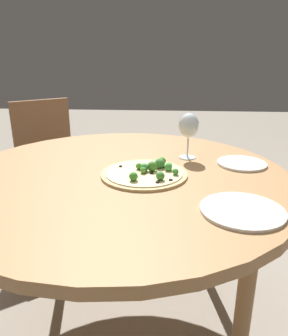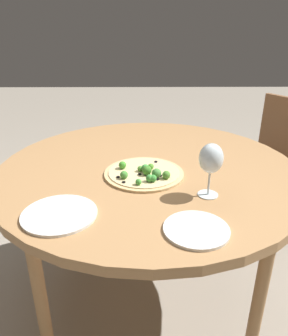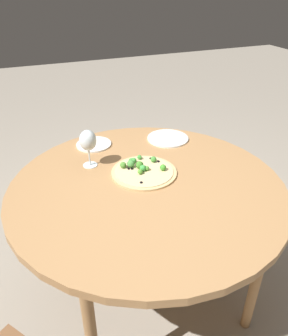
{
  "view_description": "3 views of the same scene",
  "coord_description": "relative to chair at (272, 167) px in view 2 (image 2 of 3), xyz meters",
  "views": [
    {
      "loc": [
        0.17,
        -1.2,
        1.22
      ],
      "look_at": [
        0.09,
        -0.02,
        0.8
      ],
      "focal_mm": 35.0,
      "sensor_mm": 36.0,
      "label": 1
    },
    {
      "loc": [
        1.33,
        -0.03,
        1.37
      ],
      "look_at": [
        0.09,
        -0.02,
        0.8
      ],
      "focal_mm": 35.0,
      "sensor_mm": 36.0,
      "label": 2
    },
    {
      "loc": [
        -1.22,
        0.51,
        1.65
      ],
      "look_at": [
        0.09,
        -0.02,
        0.8
      ],
      "focal_mm": 35.0,
      "sensor_mm": 36.0,
      "label": 3
    }
  ],
  "objects": [
    {
      "name": "plate_near",
      "position": [
        1.09,
        -0.68,
        0.29
      ],
      "size": [
        0.21,
        0.21,
        0.01
      ],
      "color": "silver",
      "rests_on": "dining_table"
    },
    {
      "name": "ground_plane",
      "position": [
        0.59,
        -0.81,
        -0.49
      ],
      "size": [
        12.0,
        12.0,
        0.0
      ],
      "primitive_type": "plane",
      "color": "gray"
    },
    {
      "name": "pizza",
      "position": [
        0.69,
        -0.83,
        0.29
      ],
      "size": [
        0.33,
        0.33,
        0.05
      ],
      "color": "tan",
      "rests_on": "dining_table"
    },
    {
      "name": "plate_far",
      "position": [
        1.0,
        -1.12,
        0.29
      ],
      "size": [
        0.25,
        0.25,
        0.01
      ],
      "color": "silver",
      "rests_on": "dining_table"
    },
    {
      "name": "dining_table",
      "position": [
        0.59,
        -0.81,
        0.22
      ],
      "size": [
        1.33,
        1.33,
        0.77
      ],
      "color": "#A87A4C",
      "rests_on": "ground_plane"
    },
    {
      "name": "chair",
      "position": [
        0.0,
        0.0,
        0.0
      ],
      "size": [
        0.56,
        0.56,
        0.93
      ],
      "rotation": [
        0.0,
        0.0,
        0.63
      ],
      "color": "brown",
      "rests_on": "ground_plane"
    },
    {
      "name": "wine_glass",
      "position": [
        0.86,
        -0.6,
        0.42
      ],
      "size": [
        0.09,
        0.09,
        0.2
      ],
      "color": "silver",
      "rests_on": "dining_table"
    }
  ]
}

